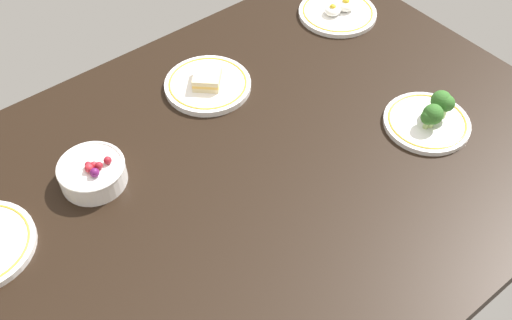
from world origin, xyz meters
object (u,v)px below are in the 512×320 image
Objects in this scene: plate_sandwich at (208,84)px; plate_broccoli at (430,118)px; bowl_berries at (92,173)px; plate_eggs at (338,12)px.

plate_broccoli is at bearing -52.58° from plate_sandwich.
plate_broccoli reaches higher than bowl_berries.
bowl_berries is 0.66× the size of plate_eggs.
plate_sandwich is 1.49× the size of bowl_berries.
plate_sandwich is 38.06cm from bowl_berries.
bowl_berries is 84.36cm from plate_eggs.
plate_broccoli is (32.96, -43.08, 0.97)cm from plate_sandwich.
plate_sandwich is 1.07× the size of plate_broccoli.
plate_sandwich is 0.98× the size of plate_eggs.
plate_eggs is 47.24cm from plate_broccoli.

